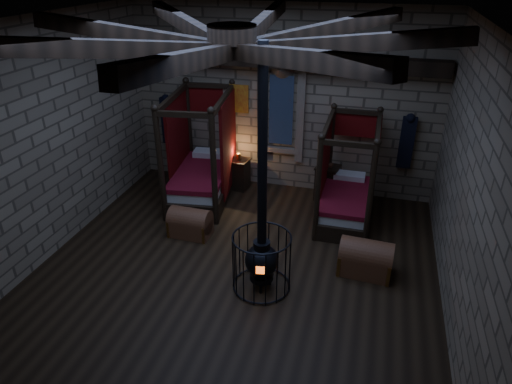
% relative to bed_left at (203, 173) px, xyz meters
% --- Properties ---
extents(room, '(7.02, 7.02, 4.29)m').
position_rel_bed_left_xyz_m(room, '(1.59, -2.36, 3.15)').
color(room, black).
rests_on(room, ground).
extents(bed_left, '(1.51, 2.45, 2.41)m').
position_rel_bed_left_xyz_m(bed_left, '(0.00, 0.00, 0.00)').
color(bed_left, black).
rests_on(bed_left, ground).
extents(bed_right, '(1.09, 2.04, 2.13)m').
position_rel_bed_left_xyz_m(bed_right, '(3.28, -0.13, -0.07)').
color(bed_right, black).
rests_on(bed_right, ground).
extents(trunk_left, '(0.83, 0.54, 0.60)m').
position_rel_bed_left_xyz_m(trunk_left, '(0.35, -1.65, -0.33)').
color(trunk_left, brown).
rests_on(trunk_left, ground).
extents(trunk_right, '(0.95, 0.64, 0.67)m').
position_rel_bed_left_xyz_m(trunk_right, '(3.81, -1.99, -0.30)').
color(trunk_right, brown).
rests_on(trunk_right, ground).
extents(nightstand_left, '(0.52, 0.50, 0.91)m').
position_rel_bed_left_xyz_m(nightstand_left, '(0.68, 0.60, -0.21)').
color(nightstand_left, black).
rests_on(nightstand_left, ground).
extents(nightstand_right, '(0.59, 0.57, 0.88)m').
position_rel_bed_left_xyz_m(nightstand_right, '(2.78, 0.62, -0.18)').
color(nightstand_right, black).
rests_on(nightstand_right, ground).
extents(stove, '(0.98, 0.98, 4.05)m').
position_rel_bed_left_xyz_m(stove, '(2.15, -2.86, 0.02)').
color(stove, black).
rests_on(stove, ground).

